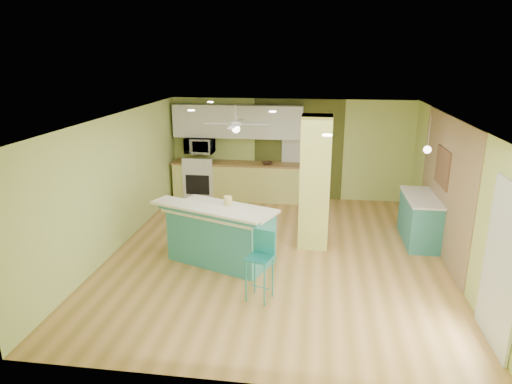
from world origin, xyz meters
The scene contains 23 objects.
floor centered at (0.00, 0.00, -0.01)m, with size 6.00×7.00×0.01m, color #A37839.
ceiling centered at (0.00, 0.00, 2.50)m, with size 6.00×7.00×0.01m, color white.
wall_back centered at (0.00, 3.50, 1.25)m, with size 6.00×0.01×2.50m, color #C1D270.
wall_front centered at (0.00, -3.50, 1.25)m, with size 6.00×0.01×2.50m, color #C1D270.
wall_left centered at (-3.00, 0.00, 1.25)m, with size 0.01×7.00×2.50m, color #C1D270.
wall_right centered at (3.00, 0.00, 1.25)m, with size 0.01×7.00×2.50m, color #C1D270.
wood_panel centered at (2.99, 0.60, 1.25)m, with size 0.02×3.40×2.50m, color #8C6E50.
olive_accent centered at (0.20, 3.49, 1.25)m, with size 2.20×0.02×2.50m, color #4B5120.
interior_door centered at (0.20, 3.46, 1.00)m, with size 0.82×0.05×2.00m, color silver.
french_door centered at (2.97, -2.30, 1.05)m, with size 0.04×1.08×2.10m, color silver.
column centered at (0.65, 0.50, 1.25)m, with size 0.55×0.55×2.50m, color #C8CB5E.
kitchen_run centered at (-1.30, 3.20, 0.47)m, with size 3.25×0.63×0.94m.
stove centered at (-2.25, 3.19, 0.46)m, with size 0.76×0.66×1.08m.
upper_cabinets centered at (-1.30, 3.32, 1.95)m, with size 3.20×0.34×0.80m, color silver.
microwave centered at (-2.25, 3.20, 1.35)m, with size 0.70×0.48×0.39m, color white.
ceiling_fan centered at (-1.10, 2.00, 2.08)m, with size 1.41×1.41×0.61m.
pendant_lamp centered at (2.65, 0.75, 1.88)m, with size 0.14×0.14×0.69m.
wall_decor centered at (2.96, 0.80, 1.55)m, with size 0.03×0.90×0.70m, color brown.
peninsula centered at (-0.95, -0.44, 0.52)m, with size 2.23×1.75×1.12m.
bar_stool centered at (-0.08, -1.60, 0.71)m, with size 0.44×0.44×1.07m.
side_counter centered at (2.70, 0.97, 0.47)m, with size 0.61×1.44×0.93m.
fruit_bowl centered at (-0.55, 3.12, 0.97)m, with size 0.27×0.27×0.07m, color #382517.
canister centered at (-0.86, -0.19, 1.05)m, with size 0.15×0.15×0.16m, color yellow.
Camera 1 is at (0.69, -7.72, 3.55)m, focal length 32.00 mm.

